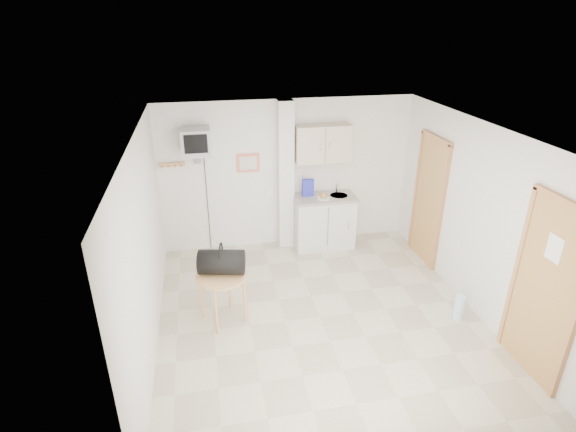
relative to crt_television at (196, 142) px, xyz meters
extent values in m
plane|color=beige|center=(1.45, -2.02, -1.94)|extent=(4.50, 4.50, 0.00)
cube|color=white|center=(1.45, 0.23, -0.69)|extent=(4.20, 0.04, 2.50)
cube|color=white|center=(1.45, -4.27, -0.69)|extent=(4.20, 0.04, 2.50)
cube|color=white|center=(-0.65, -2.02, -0.69)|extent=(0.04, 4.50, 2.50)
cube|color=white|center=(3.55, -2.02, -0.69)|extent=(0.04, 4.50, 2.50)
cube|color=white|center=(1.45, -2.02, 0.56)|extent=(4.20, 4.50, 0.04)
cube|color=white|center=(1.40, 0.12, -0.69)|extent=(0.25, 0.22, 2.50)
cube|color=#EB6D55|center=(0.80, 0.21, -0.44)|extent=(0.36, 0.03, 0.30)
cube|color=silver|center=(0.80, 0.19, -0.44)|extent=(0.28, 0.01, 0.22)
cube|color=tan|center=(-0.40, 0.20, -0.39)|extent=(0.40, 0.05, 0.06)
cube|color=white|center=(1.13, 0.22, -0.99)|extent=(0.15, 0.02, 0.08)
cylinder|color=tan|center=(-0.55, 0.14, -0.40)|extent=(0.02, 0.08, 0.02)
cylinder|color=tan|center=(-0.45, 0.14, -0.40)|extent=(0.02, 0.08, 0.02)
cylinder|color=tan|center=(-0.35, 0.14, -0.40)|extent=(0.02, 0.08, 0.02)
cylinder|color=tan|center=(-0.25, 0.14, -0.40)|extent=(0.02, 0.08, 0.02)
cube|color=brown|center=(3.52, -0.77, -0.94)|extent=(0.04, 0.75, 2.00)
cube|color=brown|center=(3.52, -0.77, -0.94)|extent=(0.06, 0.87, 2.06)
cube|color=brown|center=(3.52, -3.37, -0.93)|extent=(0.04, 0.82, 2.02)
cube|color=brown|center=(3.52, -3.37, -0.93)|extent=(0.06, 0.94, 2.08)
cube|color=white|center=(3.50, -3.37, -0.39)|extent=(0.01, 0.20, 0.28)
cube|color=silver|center=(2.03, -0.05, -1.50)|extent=(1.00, 0.55, 0.88)
cube|color=#B0A597|center=(2.03, -0.05, -1.04)|extent=(1.03, 0.58, 0.04)
cylinder|color=#B7B7BA|center=(2.28, -0.05, -1.04)|extent=(0.30, 0.30, 0.05)
cylinder|color=#B7B7BA|center=(2.28, 0.09, -0.94)|extent=(0.02, 0.02, 0.16)
cylinder|color=#B7B7BA|center=(2.28, 0.03, -0.86)|extent=(0.02, 0.13, 0.02)
cube|color=#BDAE96|center=(2.00, 0.07, -0.14)|extent=(0.90, 0.32, 0.60)
cube|color=#272DB7|center=(1.76, 0.03, -0.87)|extent=(0.19, 0.07, 0.29)
cylinder|color=white|center=(1.99, -0.13, -1.01)|extent=(0.22, 0.22, 0.01)
sphere|color=tan|center=(1.99, -0.13, -0.96)|extent=(0.11, 0.11, 0.11)
cube|color=slate|center=(0.00, 0.07, -0.21)|extent=(0.36, 0.32, 0.02)
cube|color=slate|center=(0.00, 0.20, -0.29)|extent=(0.10, 0.06, 0.20)
cube|color=#A3A3A5|center=(0.00, 0.00, 0.01)|extent=(0.44, 0.42, 0.40)
cube|color=black|center=(0.00, -0.22, 0.03)|extent=(0.34, 0.02, 0.28)
cylinder|color=black|center=(0.10, 0.21, -1.07)|extent=(0.01, 0.01, 1.73)
cylinder|color=tan|center=(0.20, -1.82, -1.26)|extent=(0.66, 0.66, 0.03)
cylinder|color=tan|center=(0.47, -1.92, -1.61)|extent=(0.04, 0.04, 0.66)
cylinder|color=tan|center=(0.30, -1.55, -1.61)|extent=(0.04, 0.04, 0.66)
cylinder|color=tan|center=(-0.07, -1.72, -1.61)|extent=(0.04, 0.04, 0.66)
cylinder|color=tan|center=(0.09, -2.09, -1.61)|extent=(0.04, 0.04, 0.66)
cylinder|color=black|center=(0.21, -1.77, -1.09)|extent=(0.63, 0.43, 0.32)
torus|color=black|center=(0.21, -1.77, -0.94)|extent=(0.07, 0.24, 0.24)
cylinder|color=#B5DFF1|center=(3.24, -2.41, -1.76)|extent=(0.13, 0.13, 0.35)
cylinder|color=#B5DFF1|center=(3.24, -2.41, -1.57)|extent=(0.04, 0.04, 0.04)
camera|label=1|loc=(0.08, -6.76, 1.79)|focal=28.00mm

